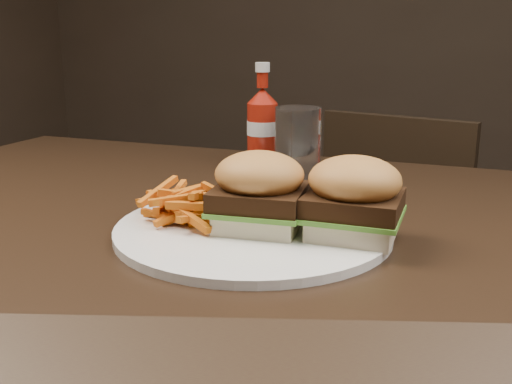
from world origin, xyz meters
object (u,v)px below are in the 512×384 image
(ketchup_bottle, at_px, (262,134))
(plate, at_px, (253,230))
(tumbler, at_px, (298,144))
(dining_table, at_px, (200,221))
(chair_far, at_px, (413,261))

(ketchup_bottle, bearing_deg, plate, -71.45)
(plate, distance_m, tumbler, 0.31)
(dining_table, height_order, chair_far, dining_table)
(dining_table, relative_size, chair_far, 3.36)
(chair_far, bearing_deg, ketchup_bottle, 75.97)
(ketchup_bottle, xyz_separation_m, tumbler, (0.08, -0.05, -0.01))
(dining_table, height_order, tumbler, tumbler)
(plate, bearing_deg, chair_far, 81.66)
(plate, bearing_deg, dining_table, 144.79)
(ketchup_bottle, bearing_deg, chair_far, 62.31)
(plate, height_order, tumbler, tumbler)
(ketchup_bottle, relative_size, tumbler, 0.89)
(chair_far, distance_m, tumbler, 0.65)
(chair_far, distance_m, plate, 0.88)
(chair_far, height_order, ketchup_bottle, ketchup_bottle)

